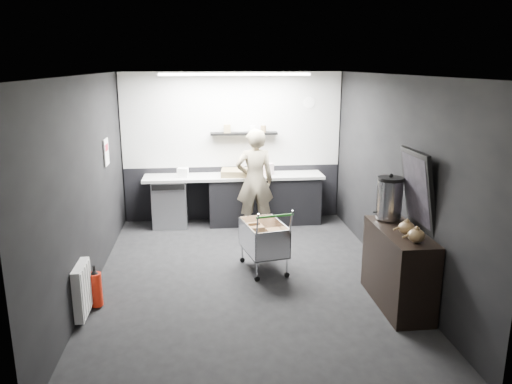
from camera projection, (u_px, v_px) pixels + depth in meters
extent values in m
plane|color=black|center=(246.00, 278.00, 6.80)|extent=(5.50, 5.50, 0.00)
plane|color=silver|center=(245.00, 75.00, 6.13)|extent=(5.50, 5.50, 0.00)
plane|color=black|center=(233.00, 147.00, 9.11)|extent=(5.50, 0.00, 5.50)
plane|color=black|center=(276.00, 264.00, 3.82)|extent=(5.50, 0.00, 5.50)
plane|color=black|center=(87.00, 186.00, 6.26)|extent=(0.00, 5.50, 5.50)
plane|color=black|center=(394.00, 178.00, 6.67)|extent=(0.00, 5.50, 5.50)
cube|color=silver|center=(232.00, 120.00, 8.97)|extent=(3.95, 0.02, 1.70)
cube|color=black|center=(233.00, 193.00, 9.31)|extent=(3.95, 0.02, 1.00)
cube|color=black|center=(244.00, 133.00, 8.94)|extent=(1.20, 0.22, 0.04)
cylinder|color=white|center=(309.00, 103.00, 9.03)|extent=(0.20, 0.03, 0.20)
cube|color=white|center=(106.00, 152.00, 7.46)|extent=(0.02, 0.30, 0.40)
cube|color=red|center=(106.00, 147.00, 7.45)|extent=(0.02, 0.22, 0.10)
cube|color=white|center=(82.00, 290.00, 5.65)|extent=(0.10, 0.50, 0.60)
cube|color=white|center=(235.00, 74.00, 7.92)|extent=(2.40, 0.20, 0.04)
cube|color=black|center=(264.00, 200.00, 9.08)|extent=(2.00, 0.56, 0.85)
cube|color=beige|center=(234.00, 177.00, 8.91)|extent=(3.20, 0.60, 0.05)
cube|color=#9EA0A5|center=(170.00, 203.00, 8.91)|extent=(0.60, 0.58, 0.85)
cube|color=black|center=(168.00, 187.00, 8.53)|extent=(0.56, 0.02, 0.10)
imported|color=beige|center=(255.00, 181.00, 8.51)|extent=(0.68, 0.48, 1.79)
cube|color=silver|center=(264.00, 250.00, 7.01)|extent=(0.66, 0.87, 0.02)
cube|color=silver|center=(246.00, 238.00, 6.94)|extent=(0.18, 0.77, 0.41)
cube|color=silver|center=(281.00, 237.00, 6.99)|extent=(0.18, 0.77, 0.41)
cube|color=silver|center=(267.00, 247.00, 6.60)|extent=(0.50, 0.12, 0.41)
cube|color=silver|center=(261.00, 228.00, 7.33)|extent=(0.50, 0.12, 0.41)
cylinder|color=silver|center=(251.00, 270.00, 6.69)|extent=(0.02, 0.02, 0.28)
cylinder|color=silver|center=(283.00, 268.00, 6.73)|extent=(0.02, 0.02, 0.28)
cylinder|color=silver|center=(246.00, 251.00, 7.36)|extent=(0.02, 0.02, 0.28)
cylinder|color=silver|center=(275.00, 249.00, 7.41)|extent=(0.02, 0.02, 0.28)
cylinder|color=#248223|center=(268.00, 217.00, 6.43)|extent=(0.50, 0.14, 0.03)
cube|color=brown|center=(255.00, 236.00, 7.05)|extent=(0.27, 0.32, 0.35)
cube|color=brown|center=(274.00, 242.00, 6.88)|extent=(0.25, 0.29, 0.31)
cylinder|color=black|center=(251.00, 278.00, 6.72)|extent=(0.08, 0.04, 0.07)
cylinder|color=black|center=(247.00, 258.00, 7.39)|extent=(0.08, 0.04, 0.07)
cylinder|color=black|center=(282.00, 276.00, 6.76)|extent=(0.08, 0.04, 0.07)
cylinder|color=black|center=(275.00, 257.00, 7.44)|extent=(0.08, 0.04, 0.07)
cube|color=black|center=(398.00, 268.00, 5.95)|extent=(0.47, 1.26, 0.94)
cylinder|color=silver|center=(389.00, 200.00, 6.17)|extent=(0.31, 0.31, 0.48)
cylinder|color=black|center=(391.00, 179.00, 6.10)|extent=(0.31, 0.31, 0.04)
sphere|color=black|center=(391.00, 176.00, 6.09)|extent=(0.05, 0.05, 0.05)
ellipsoid|color=brown|center=(407.00, 228.00, 5.66)|extent=(0.19, 0.19, 0.15)
ellipsoid|color=brown|center=(416.00, 236.00, 5.41)|extent=(0.19, 0.19, 0.15)
cube|color=black|center=(418.00, 190.00, 5.78)|extent=(0.21, 0.73, 0.94)
cube|color=black|center=(416.00, 190.00, 5.78)|extent=(0.15, 0.63, 0.81)
cylinder|color=red|center=(96.00, 289.00, 5.93)|extent=(0.15, 0.15, 0.41)
cone|color=black|center=(94.00, 272.00, 5.87)|extent=(0.10, 0.10, 0.06)
cylinder|color=black|center=(94.00, 268.00, 5.86)|extent=(0.03, 0.03, 0.06)
cube|color=olive|center=(237.00, 173.00, 8.85)|extent=(0.61, 0.49, 0.11)
cylinder|color=silver|center=(268.00, 169.00, 8.94)|extent=(0.21, 0.21, 0.21)
cube|color=white|center=(183.00, 173.00, 8.75)|extent=(0.20, 0.17, 0.16)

